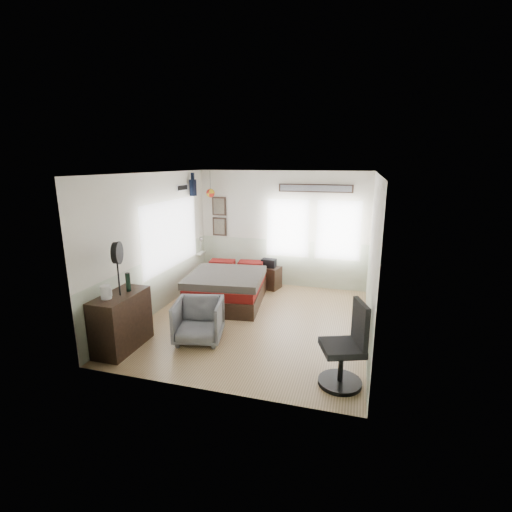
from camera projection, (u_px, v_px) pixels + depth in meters
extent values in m
cube|color=olive|center=(255.00, 321.00, 6.92)|extent=(4.00, 4.50, 0.01)
cube|color=beige|center=(282.00, 229.00, 8.68)|extent=(4.00, 0.02, 2.70)
cube|color=beige|center=(204.00, 292.00, 4.49)|extent=(4.00, 0.02, 2.70)
cube|color=beige|center=(155.00, 244.00, 7.12)|extent=(0.02, 4.50, 2.70)
cube|color=beige|center=(373.00, 259.00, 6.05)|extent=(0.02, 4.50, 2.70)
cube|color=white|center=(255.00, 173.00, 6.25)|extent=(4.00, 4.50, 0.02)
cube|color=#B4C1A0|center=(281.00, 262.00, 8.87)|extent=(4.00, 0.01, 1.10)
cube|color=#B4C1A0|center=(158.00, 284.00, 7.31)|extent=(0.01, 4.50, 1.10)
cube|color=#B4C1A0|center=(368.00, 304.00, 6.25)|extent=(0.01, 4.50, 1.10)
cube|color=silver|center=(171.00, 234.00, 7.60)|extent=(0.03, 2.20, 1.35)
cube|color=silver|center=(288.00, 228.00, 8.59)|extent=(0.95, 0.03, 1.30)
cube|color=silver|center=(338.00, 230.00, 8.28)|extent=(0.95, 0.03, 1.30)
cube|color=#3E291E|center=(220.00, 227.00, 9.06)|extent=(0.35, 0.03, 0.45)
cube|color=#3E291E|center=(219.00, 206.00, 8.94)|extent=(0.35, 0.03, 0.45)
cube|color=#7F7259|center=(219.00, 227.00, 9.05)|extent=(0.27, 0.01, 0.37)
cube|color=#7F7259|center=(219.00, 206.00, 8.92)|extent=(0.27, 0.01, 0.37)
cube|color=#3E291E|center=(315.00, 188.00, 8.21)|extent=(1.65, 0.03, 0.18)
cube|color=gray|center=(315.00, 188.00, 8.20)|extent=(1.58, 0.01, 0.13)
cube|color=white|center=(182.00, 188.00, 7.94)|extent=(0.02, 0.48, 0.14)
sphere|color=red|center=(210.00, 193.00, 8.64)|extent=(0.20, 0.20, 0.20)
cube|color=#372217|center=(229.00, 293.00, 7.93)|extent=(1.67, 2.21, 0.33)
cube|color=maroon|center=(228.00, 281.00, 7.87)|extent=(1.63, 2.16, 0.18)
cube|color=#4B4841|center=(225.00, 277.00, 7.62)|extent=(1.66, 1.67, 0.14)
cube|color=maroon|center=(227.00, 263.00, 8.69)|extent=(0.60, 0.41, 0.14)
cube|color=maroon|center=(254.00, 265.00, 8.50)|extent=(0.60, 0.41, 0.14)
cube|color=#372217|center=(122.00, 321.00, 5.82)|extent=(0.48, 1.00, 0.90)
imported|color=slate|center=(199.00, 321.00, 6.09)|extent=(0.90, 0.92, 0.70)
cube|color=#372217|center=(269.00, 277.00, 8.69)|extent=(0.59, 0.52, 0.51)
cylinder|color=black|center=(340.00, 382.00, 4.94)|extent=(0.58, 0.58, 0.06)
cylinder|color=black|center=(341.00, 365.00, 4.88)|extent=(0.07, 0.07, 0.45)
cube|color=#2A2A2A|center=(342.00, 348.00, 4.82)|extent=(0.66, 0.66, 0.09)
cube|color=#2A2A2A|center=(360.00, 323.00, 4.75)|extent=(0.23, 0.46, 0.58)
cylinder|color=silver|center=(106.00, 292.00, 5.51)|extent=(0.15, 0.15, 0.20)
cube|color=silver|center=(111.00, 292.00, 5.48)|extent=(0.02, 0.02, 0.12)
cylinder|color=black|center=(128.00, 282.00, 5.82)|extent=(0.07, 0.07, 0.30)
cylinder|color=black|center=(118.00, 275.00, 5.59)|extent=(0.03, 0.03, 0.65)
cylinder|color=black|center=(116.00, 253.00, 5.51)|extent=(0.16, 0.33, 0.32)
cylinder|color=black|center=(119.00, 253.00, 5.50)|extent=(0.13, 0.33, 0.35)
cube|color=black|center=(269.00, 263.00, 8.61)|extent=(0.34, 0.23, 0.19)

